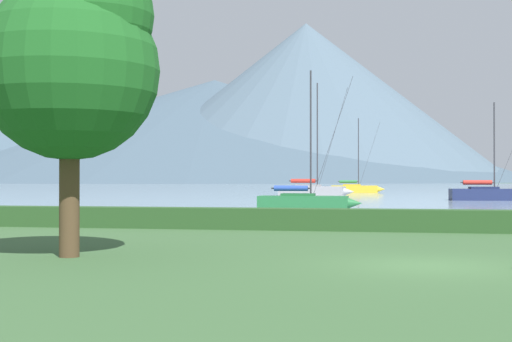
% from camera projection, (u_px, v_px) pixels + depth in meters
% --- Properties ---
extents(ground_plane, '(1000.00, 1000.00, 0.00)m').
position_uv_depth(ground_plane, '(428.00, 266.00, 17.08)').
color(ground_plane, '#385B33').
extents(harbor_water, '(320.00, 246.00, 0.00)m').
position_uv_depth(harbor_water, '(399.00, 188.00, 151.57)').
color(harbor_water, '#8499A8').
rests_on(harbor_water, ground_plane).
extents(hedge_line, '(80.00, 1.20, 0.86)m').
position_uv_depth(hedge_line, '(415.00, 220.00, 27.88)').
color(hedge_line, '#284C23').
rests_on(hedge_line, ground_plane).
extents(sailboat_slip_0, '(6.67, 2.07, 9.01)m').
position_uv_depth(sailboat_slip_0, '(305.00, 201.00, 46.47)').
color(sailboat_slip_0, '#236B38').
rests_on(sailboat_slip_0, harbor_water).
extents(sailboat_slip_1, '(8.34, 3.08, 12.49)m').
position_uv_depth(sailboat_slip_1, '(313.00, 190.00, 79.05)').
color(sailboat_slip_1, '#9E9EA3').
rests_on(sailboat_slip_1, harbor_water).
extents(sailboat_slip_2, '(7.31, 2.23, 10.29)m').
position_uv_depth(sailboat_slip_2, '(355.00, 188.00, 99.28)').
color(sailboat_slip_2, gold).
rests_on(sailboat_slip_2, harbor_water).
extents(sailboat_slip_7, '(7.91, 2.86, 9.01)m').
position_uv_depth(sailboat_slip_7, '(489.00, 193.00, 66.03)').
color(sailboat_slip_7, navy).
rests_on(sailboat_slip_7, harbor_water).
extents(park_tree, '(4.75, 4.75, 7.88)m').
position_uv_depth(park_tree, '(75.00, 60.00, 18.95)').
color(park_tree, '#4C3823').
rests_on(park_tree, ground_plane).
extents(distant_hill_east_ridge, '(199.24, 199.24, 79.74)m').
position_uv_depth(distant_hill_east_ridge, '(306.00, 102.00, 361.28)').
color(distant_hill_east_ridge, '#4C6070').
rests_on(distant_hill_east_ridge, ground_plane).
extents(distant_hill_far_shoulder, '(348.74, 348.74, 57.33)m').
position_uv_depth(distant_hill_far_shoulder, '(214.00, 131.00, 406.98)').
color(distant_hill_far_shoulder, '#425666').
rests_on(distant_hill_far_shoulder, ground_plane).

